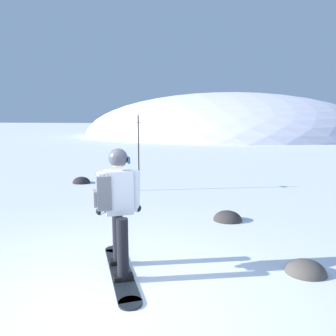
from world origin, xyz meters
name	(u,v)px	position (x,y,z in m)	size (l,w,h in m)	color
ground_plane	(99,302)	(0.00, 0.00, 0.00)	(300.00, 300.00, 0.00)	white
ridge_peak_main	(223,135)	(-0.29, 38.61, 0.00)	(35.37, 31.83, 10.63)	white
snowboarder_main	(117,208)	(-0.04, 0.71, 0.92)	(1.03, 1.65, 1.71)	black
piste_marker_near	(139,148)	(-1.29, 5.61, 1.27)	(0.20, 0.20, 2.24)	black
rock_dark	(305,273)	(2.47, 1.25, 0.00)	(0.55, 0.47, 0.38)	#4C4742
rock_mid	(228,220)	(1.35, 3.33, 0.00)	(0.59, 0.50, 0.42)	#383333
rock_small	(82,183)	(-3.48, 6.24, 0.00)	(0.60, 0.51, 0.42)	#282628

